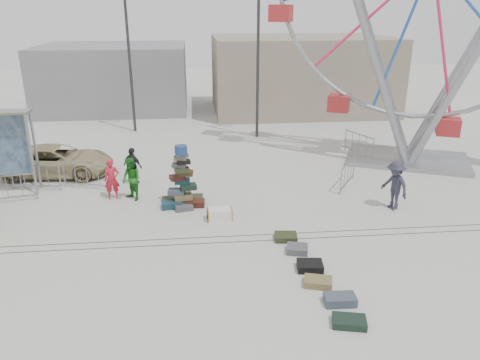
{
  "coord_description": "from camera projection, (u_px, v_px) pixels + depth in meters",
  "views": [
    {
      "loc": [
        -0.55,
        -12.44,
        6.99
      ],
      "look_at": [
        0.88,
        1.64,
        1.69
      ],
      "focal_mm": 35.0,
      "sensor_mm": 36.0,
      "label": 1
    }
  ],
  "objects": [
    {
      "name": "row_case_4",
      "position": [
        340.0,
        300.0,
        11.63
      ],
      "size": [
        0.79,
        0.49,
        0.24
      ],
      "primitive_type": "cube",
      "rotation": [
        0.0,
        0.0,
        -0.04
      ],
      "color": "#3F4D5A",
      "rests_on": "ground"
    },
    {
      "name": "pedestrian_green",
      "position": [
        131.0,
        179.0,
        17.64
      ],
      "size": [
        1.0,
        1.02,
        1.66
      ],
      "primitive_type": "imported",
      "rotation": [
        0.0,
        0.0,
        -0.86
      ],
      "color": "#1B6C1B",
      "rests_on": "ground"
    },
    {
      "name": "row_case_3",
      "position": [
        318.0,
        282.0,
        12.41
      ],
      "size": [
        0.84,
        0.68,
        0.19
      ],
      "primitive_type": "cube",
      "rotation": [
        0.0,
        0.0,
        -0.28
      ],
      "color": "olive",
      "rests_on": "ground"
    },
    {
      "name": "building_left",
      "position": [
        115.0,
        77.0,
        33.25
      ],
      "size": [
        10.0,
        8.0,
        4.4
      ],
      "primitive_type": "cube",
      "color": "gray",
      "rests_on": "ground"
    },
    {
      "name": "pedestrian_grey",
      "position": [
        395.0,
        185.0,
        16.85
      ],
      "size": [
        1.06,
        1.33,
        1.8
      ],
      "primitive_type": "imported",
      "rotation": [
        0.0,
        0.0,
        -1.18
      ],
      "color": "#272835",
      "rests_on": "ground"
    },
    {
      "name": "barricade_dummy_c",
      "position": [
        87.0,
        176.0,
        18.81
      ],
      "size": [
        1.94,
        0.67,
        1.1
      ],
      "primitive_type": null,
      "rotation": [
        0.0,
        0.0,
        -0.29
      ],
      "color": "gray",
      "rests_on": "ground"
    },
    {
      "name": "pedestrian_black",
      "position": [
        133.0,
        166.0,
        19.26
      ],
      "size": [
        0.97,
        0.83,
        1.55
      ],
      "primitive_type": "imported",
      "rotation": [
        0.0,
        0.0,
        2.54
      ],
      "color": "black",
      "rests_on": "ground"
    },
    {
      "name": "track_line_far",
      "position": [
        215.0,
        237.0,
        15.02
      ],
      "size": [
        40.0,
        0.04,
        0.01
      ],
      "primitive_type": "cube",
      "color": "#47443F",
      "rests_on": "ground"
    },
    {
      "name": "ground",
      "position": [
        216.0,
        252.0,
        14.09
      ],
      "size": [
        90.0,
        90.0,
        0.0
      ],
      "primitive_type": "plane",
      "color": "#9E9E99",
      "rests_on": "ground"
    },
    {
      "name": "row_case_5",
      "position": [
        349.0,
        322.0,
        10.87
      ],
      "size": [
        0.87,
        0.66,
        0.18
      ],
      "primitive_type": "cube",
      "rotation": [
        0.0,
        0.0,
        -0.23
      ],
      "color": "black",
      "rests_on": "ground"
    },
    {
      "name": "steamer_trunk",
      "position": [
        220.0,
        214.0,
        16.2
      ],
      "size": [
        0.88,
        0.54,
        0.4
      ],
      "primitive_type": "cube",
      "rotation": [
        0.0,
        0.0,
        0.06
      ],
      "color": "silver",
      "rests_on": "ground"
    },
    {
      "name": "building_right",
      "position": [
        301.0,
        74.0,
        32.51
      ],
      "size": [
        12.0,
        8.0,
        5.0
      ],
      "primitive_type": "cube",
      "color": "gray",
      "rests_on": "ground"
    },
    {
      "name": "lamp_post_left",
      "position": [
        131.0,
        53.0,
        26.12
      ],
      "size": [
        1.41,
        0.25,
        8.0
      ],
      "color": "#2D2D30",
      "rests_on": "ground"
    },
    {
      "name": "parked_suv",
      "position": [
        57.0,
        161.0,
        20.32
      ],
      "size": [
        4.88,
        2.53,
        1.31
      ],
      "primitive_type": "imported",
      "rotation": [
        0.0,
        0.0,
        1.5
      ],
      "color": "tan",
      "rests_on": "ground"
    },
    {
      "name": "barricade_dummy_b",
      "position": [
        36.0,
        177.0,
        18.7
      ],
      "size": [
        1.98,
        0.47,
        1.1
      ],
      "primitive_type": null,
      "rotation": [
        0.0,
        0.0,
        -0.19
      ],
      "color": "gray",
      "rests_on": "ground"
    },
    {
      "name": "row_case_2",
      "position": [
        310.0,
        266.0,
        13.15
      ],
      "size": [
        0.77,
        0.65,
        0.22
      ],
      "primitive_type": "cube",
      "rotation": [
        0.0,
        0.0,
        -0.12
      ],
      "color": "black",
      "rests_on": "ground"
    },
    {
      "name": "row_case_0",
      "position": [
        286.0,
        237.0,
        14.82
      ],
      "size": [
        0.75,
        0.63,
        0.19
      ],
      "primitive_type": "cube",
      "rotation": [
        0.0,
        0.0,
        -0.11
      ],
      "color": "#2D361B",
      "rests_on": "ground"
    },
    {
      "name": "suitcase_tower",
      "position": [
        182.0,
        189.0,
        17.24
      ],
      "size": [
        1.62,
        1.44,
        2.31
      ],
      "rotation": [
        0.0,
        0.0,
        0.06
      ],
      "color": "#163744",
      "rests_on": "ground"
    },
    {
      "name": "barricade_wheel_front",
      "position": [
        348.0,
        174.0,
        19.06
      ],
      "size": [
        1.17,
        1.73,
        1.1
      ],
      "primitive_type": null,
      "rotation": [
        0.0,
        0.0,
        1.0
      ],
      "color": "gray",
      "rests_on": "ground"
    },
    {
      "name": "row_case_1",
      "position": [
        297.0,
        249.0,
        14.07
      ],
      "size": [
        0.73,
        0.67,
        0.21
      ],
      "primitive_type": "cube",
      "rotation": [
        0.0,
        0.0,
        -0.24
      ],
      "color": "#4F5056",
      "rests_on": "ground"
    },
    {
      "name": "barricade_wheel_back",
      "position": [
        359.0,
        144.0,
        23.08
      ],
      "size": [
        0.83,
        1.9,
        1.1
      ],
      "primitive_type": null,
      "rotation": [
        0.0,
        0.0,
        -1.19
      ],
      "color": "gray",
      "rests_on": "ground"
    },
    {
      "name": "barricade_dummy_a",
      "position": [
        7.0,
        189.0,
        17.51
      ],
      "size": [
        1.98,
        0.49,
        1.1
      ],
      "primitive_type": null,
      "rotation": [
        0.0,
        0.0,
        0.2
      ],
      "color": "gray",
      "rests_on": "ground"
    },
    {
      "name": "pedestrian_red",
      "position": [
        112.0,
        179.0,
        17.77
      ],
      "size": [
        0.63,
        0.47,
        1.56
      ],
      "primitive_type": "imported",
      "rotation": [
        0.0,
        0.0,
        0.18
      ],
      "color": "red",
      "rests_on": "ground"
    },
    {
      "name": "lamp_post_right",
      "position": [
        260.0,
        55.0,
        24.92
      ],
      "size": [
        1.41,
        0.25,
        8.0
      ],
      "color": "#2D2D30",
      "rests_on": "ground"
    },
    {
      "name": "track_line_near",
      "position": [
        215.0,
        243.0,
        14.65
      ],
      "size": [
        40.0,
        0.04,
        0.01
      ],
      "primitive_type": "cube",
      "color": "#47443F",
      "rests_on": "ground"
    }
  ]
}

